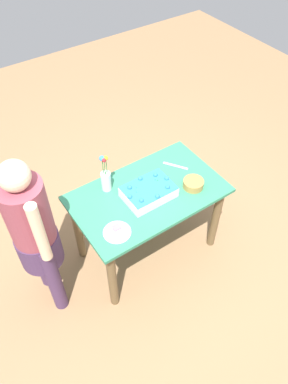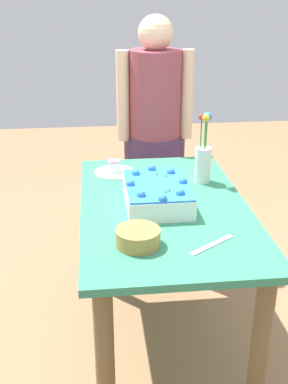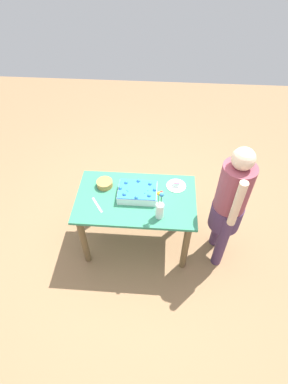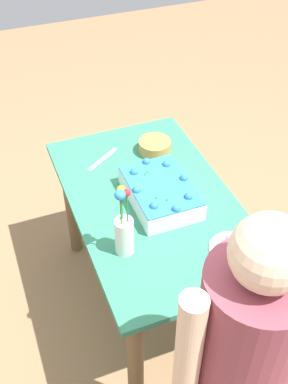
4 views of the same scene
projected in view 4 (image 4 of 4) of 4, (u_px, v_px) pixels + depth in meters
The scene contains 8 objects.
ground_plane at pixel (151, 299), 2.70m from camera, with size 8.00×8.00×0.00m, color #936D4A.
dining_table at pixel (152, 223), 2.29m from camera, with size 1.20×0.72×0.76m.
sheet_cake at pixel (160, 192), 2.16m from camera, with size 0.38×0.27×0.12m.
serving_plate_with_slice at pixel (234, 248), 1.95m from camera, with size 0.20×0.20×0.07m.
cake_knife at pixel (103, 159), 2.41m from camera, with size 0.22×0.02×0.00m, color silver.
flower_vase at pixel (124, 231), 1.89m from camera, with size 0.08×0.08×0.34m.
fruit_bowl at pixel (155, 146), 2.45m from camera, with size 0.16×0.16×0.06m, color #B28140.
person_standing at pixel (239, 368), 1.48m from camera, with size 0.31×0.45×1.49m.
Camera 4 is at (-1.49, 0.62, 2.25)m, focal length 45.00 mm.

